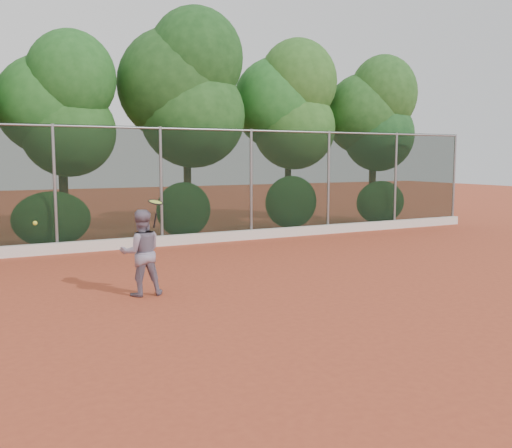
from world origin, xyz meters
name	(u,v)px	position (x,y,z in m)	size (l,w,h in m)	color
ground	(280,294)	(0.00, 0.00, 0.00)	(80.00, 80.00, 0.00)	#B04529
concrete_curb	(164,241)	(0.00, 6.82, 0.15)	(24.00, 0.20, 0.30)	silver
tennis_player	(141,253)	(-2.36, 1.16, 0.82)	(0.79, 0.62, 1.63)	gray
chainlink_fence	(161,183)	(0.00, 7.00, 1.86)	(24.09, 0.09, 3.50)	black
foliage_backdrop	(123,100)	(-0.55, 8.98, 4.40)	(23.70, 3.63, 7.55)	#472A1B
tennis_racket	(156,204)	(-2.11, 1.02, 1.73)	(0.37, 0.37, 0.54)	black
tennis_ball_in_flight	(35,223)	(-4.27, 0.71, 1.53)	(0.07, 0.07, 0.07)	yellow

